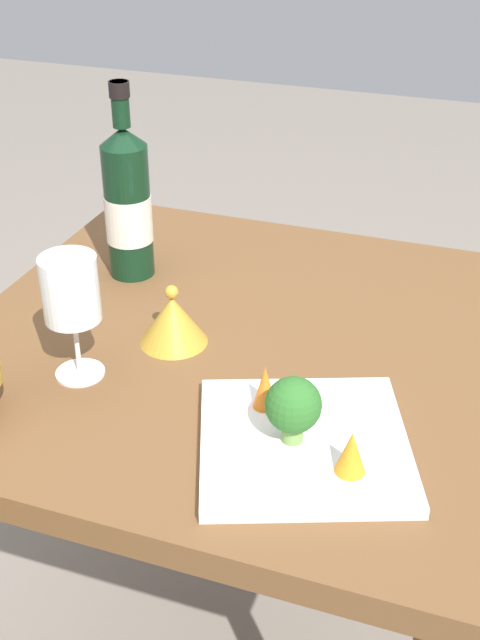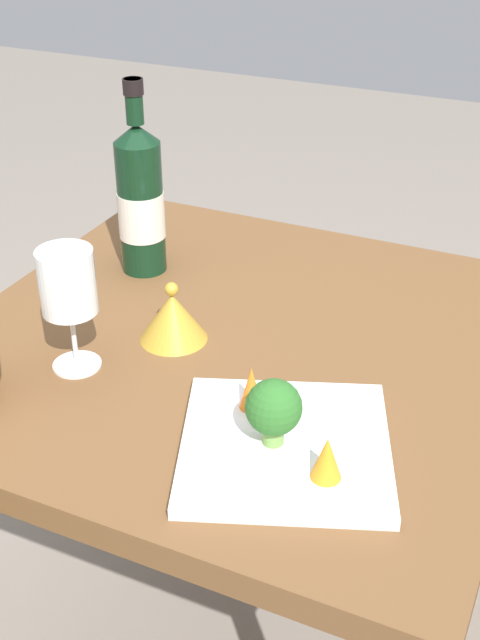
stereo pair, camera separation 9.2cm
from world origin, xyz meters
name	(u,v)px [view 2 (the right image)]	position (x,y,z in m)	size (l,w,h in m)	color
dining_table	(240,390)	(0.00, 0.00, 0.64)	(0.82, 0.82, 0.74)	brown
wine_bottle	(140,199)	(0.24, -0.13, 0.86)	(0.08, 0.08, 0.32)	black
wine_glass	(68,285)	(0.18, 0.16, 0.87)	(0.08, 0.08, 0.18)	white
rice_bowl_lid	(173,316)	(0.09, 0.04, 0.77)	(0.10, 0.10, 0.09)	gold
serving_plate	(285,446)	(-0.16, 0.21, 0.74)	(0.32, 0.32, 0.02)	white
broccoli_floret	(274,409)	(-0.14, 0.22, 0.80)	(0.07, 0.07, 0.09)	#729E4C
carrot_garnish_left	(327,458)	(-0.22, 0.25, 0.78)	(0.04, 0.04, 0.06)	orange
carrot_garnish_right	(251,388)	(-0.09, 0.17, 0.78)	(0.03, 0.03, 0.06)	orange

